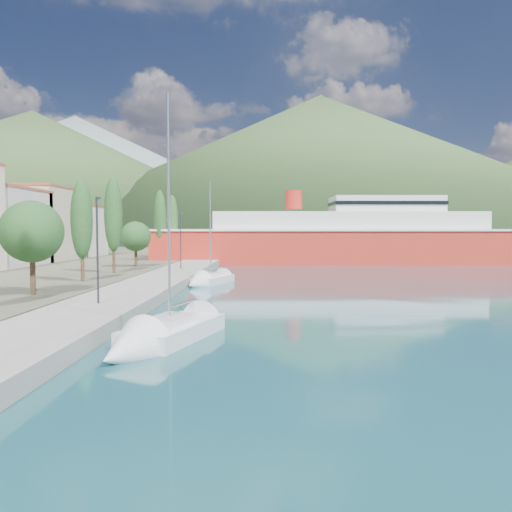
{
  "coord_description": "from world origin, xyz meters",
  "views": [
    {
      "loc": [
        0.93,
        -14.38,
        4.99
      ],
      "look_at": [
        0.0,
        14.0,
        3.5
      ],
      "focal_mm": 35.0,
      "sensor_mm": 36.0,
      "label": 1
    }
  ],
  "objects": [
    {
      "name": "ground",
      "position": [
        0.0,
        120.0,
        0.0
      ],
      "size": [
        1400.0,
        1400.0,
        0.0
      ],
      "primitive_type": "plane",
      "color": "#184A52"
    },
    {
      "name": "quay",
      "position": [
        -9.0,
        26.0,
        0.4
      ],
      "size": [
        5.0,
        88.0,
        0.8
      ],
      "primitive_type": "cube",
      "color": "gray",
      "rests_on": "ground"
    },
    {
      "name": "hills_far",
      "position": [
        138.59,
        618.73,
        77.39
      ],
      "size": [
        1480.0,
        900.0,
        180.0
      ],
      "color": "slate",
      "rests_on": "ground"
    },
    {
      "name": "hills_near",
      "position": [
        98.04,
        372.5,
        49.18
      ],
      "size": [
        1010.0,
        520.0,
        115.0
      ],
      "color": "#37532A",
      "rests_on": "ground"
    },
    {
      "name": "tree_row",
      "position": [
        -14.86,
        30.68,
        5.6
      ],
      "size": [
        4.08,
        62.36,
        9.85
      ],
      "color": "#47301E",
      "rests_on": "land_strip"
    },
    {
      "name": "lamp_posts",
      "position": [
        -9.0,
        14.53,
        4.08
      ],
      "size": [
        0.15,
        49.21,
        6.06
      ],
      "color": "#2D2D33",
      "rests_on": "quay"
    },
    {
      "name": "sailboat_near",
      "position": [
        -4.17,
        6.19,
        0.32
      ],
      "size": [
        4.84,
        8.72,
        12.0
      ],
      "color": "silver",
      "rests_on": "ground"
    },
    {
      "name": "sailboat_mid",
      "position": [
        -5.27,
        30.38,
        0.29
      ],
      "size": [
        4.49,
        7.4,
        10.37
      ],
      "color": "silver",
      "rests_on": "ground"
    },
    {
      "name": "ferry",
      "position": [
        12.35,
        61.75,
        3.5
      ],
      "size": [
        58.32,
        14.65,
        11.49
      ],
      "color": "red",
      "rests_on": "ground"
    }
  ]
}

